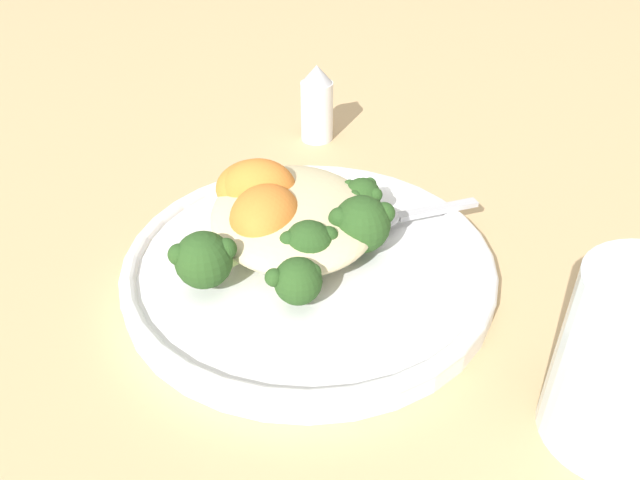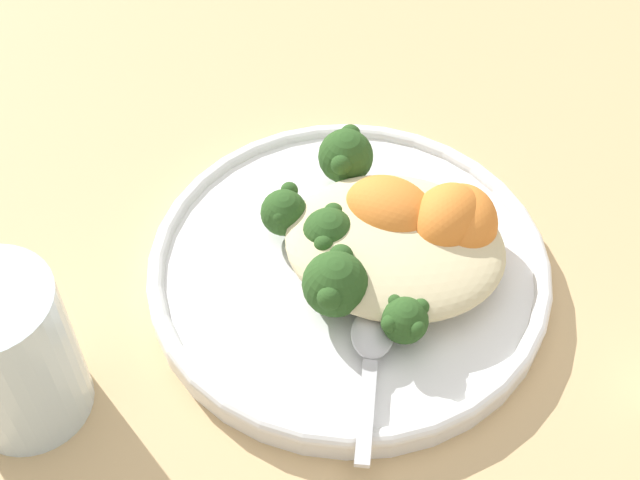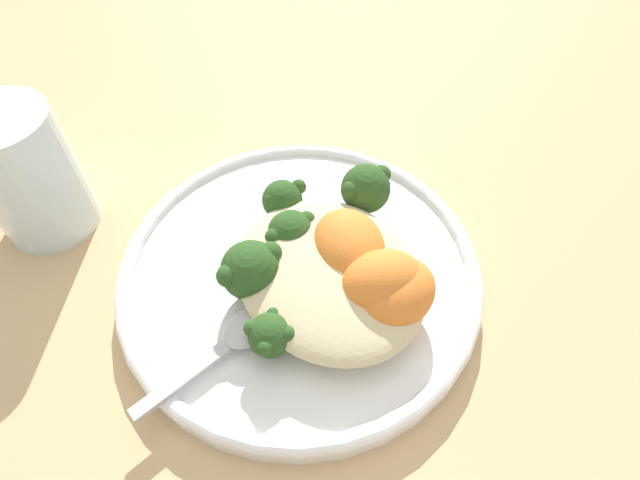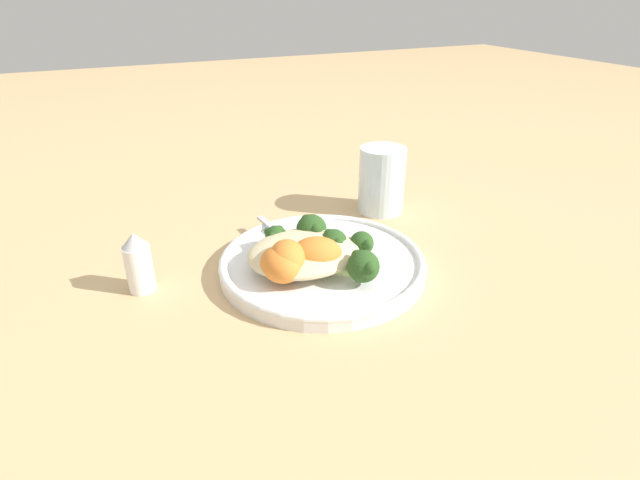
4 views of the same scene
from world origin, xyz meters
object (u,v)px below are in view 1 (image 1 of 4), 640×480
(water_glass, at_px, (631,365))
(salt_shaker, at_px, (317,104))
(broccoli_stalk_3, at_px, (342,227))
(sweet_potato_chunk_1, at_px, (265,217))
(quinoa_mound, at_px, (293,215))
(broccoli_stalk_2, at_px, (302,244))
(sweet_potato_chunk_2, at_px, (253,186))
(spoon, at_px, (390,217))
(broccoli_stalk_1, at_px, (286,270))
(broccoli_stalk_4, at_px, (345,204))
(broccoli_stalk_0, at_px, (212,257))
(sweet_potato_chunk_0, at_px, (260,188))
(plate, at_px, (309,265))

(water_glass, distance_m, salt_shaker, 0.40)
(broccoli_stalk_3, height_order, sweet_potato_chunk_1, same)
(quinoa_mound, height_order, salt_shaker, salt_shaker)
(broccoli_stalk_2, xyz_separation_m, sweet_potato_chunk_2, (-0.08, -0.02, 0.00))
(spoon, bearing_deg, broccoli_stalk_2, -160.31)
(broccoli_stalk_1, xyz_separation_m, sweet_potato_chunk_1, (-0.05, -0.01, 0.01))
(broccoli_stalk_4, bearing_deg, broccoli_stalk_0, -171.31)
(sweet_potato_chunk_1, xyz_separation_m, water_glass, (0.19, 0.16, 0.01))
(quinoa_mound, xyz_separation_m, sweet_potato_chunk_1, (0.01, -0.02, 0.01))
(broccoli_stalk_0, xyz_separation_m, broccoli_stalk_1, (0.02, 0.05, -0.00))
(broccoli_stalk_3, xyz_separation_m, sweet_potato_chunk_2, (-0.07, -0.06, 0.00))
(broccoli_stalk_0, bearing_deg, sweet_potato_chunk_1, -178.10)
(water_glass, bearing_deg, quinoa_mound, -144.39)
(quinoa_mound, relative_size, spoon, 1.34)
(broccoli_stalk_0, height_order, spoon, broccoli_stalk_0)
(broccoli_stalk_0, distance_m, broccoli_stalk_3, 0.10)
(broccoli_stalk_2, relative_size, spoon, 0.66)
(quinoa_mound, xyz_separation_m, broccoli_stalk_4, (-0.01, 0.04, -0.00))
(sweet_potato_chunk_0, bearing_deg, salt_shaker, 154.08)
(broccoli_stalk_2, distance_m, sweet_potato_chunk_2, 0.08)
(broccoli_stalk_3, distance_m, broccoli_stalk_4, 0.04)
(plate, bearing_deg, broccoli_stalk_2, -33.79)
(broccoli_stalk_0, relative_size, sweet_potato_chunk_1, 1.46)
(broccoli_stalk_2, relative_size, sweet_potato_chunk_1, 1.12)
(sweet_potato_chunk_1, xyz_separation_m, spoon, (-0.01, 0.10, -0.02))
(broccoli_stalk_3, height_order, sweet_potato_chunk_2, broccoli_stalk_3)
(broccoli_stalk_4, bearing_deg, sweet_potato_chunk_0, 144.33)
(broccoli_stalk_2, bearing_deg, quinoa_mound, 141.21)
(sweet_potato_chunk_1, distance_m, spoon, 0.10)
(quinoa_mound, xyz_separation_m, sweet_potato_chunk_0, (-0.03, -0.02, 0.01))
(broccoli_stalk_2, bearing_deg, salt_shaker, 127.74)
(quinoa_mound, distance_m, sweet_potato_chunk_1, 0.02)
(broccoli_stalk_0, xyz_separation_m, broccoli_stalk_2, (-0.00, 0.06, -0.00))
(water_glass, bearing_deg, sweet_potato_chunk_2, -145.00)
(broccoli_stalk_2, bearing_deg, plate, 108.14)
(sweet_potato_chunk_2, xyz_separation_m, water_glass, (0.24, 0.17, 0.01))
(plate, distance_m, broccoli_stalk_3, 0.04)
(plate, relative_size, sweet_potato_chunk_2, 4.61)
(quinoa_mound, distance_m, sweet_potato_chunk_2, 0.05)
(sweet_potato_chunk_2, xyz_separation_m, spoon, (0.04, 0.10, -0.02))
(plate, distance_m, sweet_potato_chunk_2, 0.08)
(broccoli_stalk_4, xyz_separation_m, sweet_potato_chunk_0, (-0.02, -0.06, 0.01))
(sweet_potato_chunk_2, relative_size, salt_shaker, 0.75)
(quinoa_mound, xyz_separation_m, salt_shaker, (-0.19, 0.06, 0.00))
(spoon, relative_size, water_glass, 1.00)
(broccoli_stalk_3, bearing_deg, spoon, 46.45)
(broccoli_stalk_2, bearing_deg, water_glass, 3.67)
(broccoli_stalk_1, xyz_separation_m, broccoli_stalk_2, (-0.02, 0.02, 0.00))
(broccoli_stalk_3, xyz_separation_m, sweet_potato_chunk_1, (-0.02, -0.05, 0.00))
(broccoli_stalk_0, relative_size, broccoli_stalk_2, 1.31)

